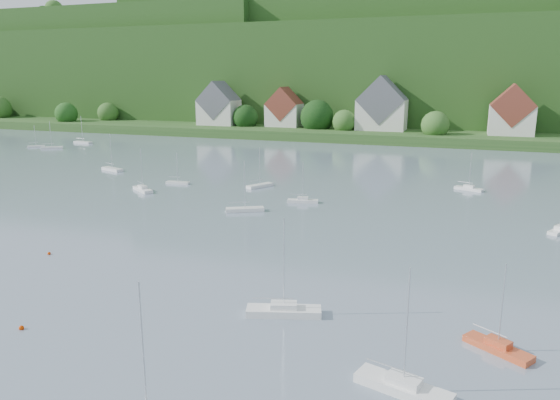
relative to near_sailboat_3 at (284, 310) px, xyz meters
name	(u,v)px	position (x,y,z in m)	size (l,w,h in m)	color
far_shore_strip	(372,130)	(-19.07, 150.86, 1.04)	(600.00, 60.00, 3.00)	#284F1D
forested_ridge	(401,71)	(-18.67, 219.43, 22.42)	(620.00, 181.22, 69.89)	#1F4215
village_building_0	(219,107)	(-74.07, 137.86, 9.05)	(14.00, 10.40, 16.00)	silver
village_building_1	(284,110)	(-49.07, 139.86, 8.29)	(12.00, 9.36, 14.00)	silver
village_building_2	(382,108)	(-14.07, 138.86, 9.81)	(16.00, 11.44, 18.00)	silver
village_building_3	(512,114)	(25.93, 136.86, 8.97)	(13.00, 10.40, 15.50)	silver
near_sailboat_3	(284,310)	(0.00, 0.00, 0.00)	(6.87, 3.72, 8.94)	white
near_sailboat_4	(403,386)	(11.45, -8.39, 0.00)	(6.81, 3.60, 8.85)	white
near_sailboat_5	(498,346)	(17.63, -0.44, -0.05)	(5.23, 4.12, 7.13)	#D54F26
mooring_buoy_0	(22,329)	(-19.79, -10.04, -0.46)	(0.43, 0.43, 0.43)	#D83600
mooring_buoy_3	(49,254)	(-31.72, 5.94, -0.46)	(0.40, 0.40, 0.40)	#D83600
far_sailboat_cluster	(340,176)	(-10.47, 64.86, -0.10)	(198.35, 65.05, 8.53)	white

